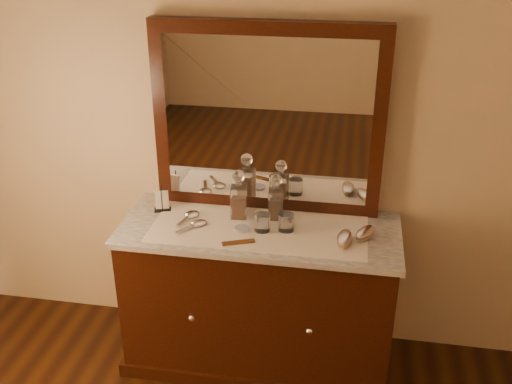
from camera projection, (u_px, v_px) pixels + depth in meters
dresser_cabinet at (259, 298)px, 3.19m from camera, size 1.40×0.55×0.82m
dresser_plinth at (259, 351)px, 3.35m from camera, size 1.46×0.59×0.08m
knob_left at (192, 318)px, 2.97m from camera, size 0.04×0.04×0.04m
knob_right at (309, 331)px, 2.87m from camera, size 0.04×0.04×0.04m
marble_top at (259, 230)px, 3.01m from camera, size 1.44×0.59×0.03m
mirror_frame at (268, 120)px, 3.00m from camera, size 1.20×0.08×1.00m
mirror_glass at (267, 122)px, 2.97m from camera, size 1.06×0.01×0.86m
lace_runner at (259, 229)px, 2.98m from camera, size 1.10×0.45×0.00m
pin_dish at (242, 229)px, 2.97m from camera, size 0.09×0.09×0.01m
comb at (238, 242)px, 2.85m from camera, size 0.16×0.09×0.01m
napkin_rack at (162, 201)px, 3.15m from camera, size 0.10×0.08×0.13m
decanter_left at (239, 199)px, 3.05m from camera, size 0.09×0.09×0.27m
decanter_right at (276, 201)px, 3.04m from camera, size 0.08×0.08×0.25m
brush_near at (344, 239)px, 2.84m from camera, size 0.08×0.17×0.04m
brush_far at (365, 233)px, 2.89m from camera, size 0.13×0.17×0.04m
hand_mirror_outer at (190, 216)px, 3.09m from camera, size 0.10×0.19×0.02m
hand_mirror_inner at (196, 224)px, 3.00m from camera, size 0.15×0.19×0.02m
tumblers at (274, 222)px, 2.95m from camera, size 0.20×0.10×0.09m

